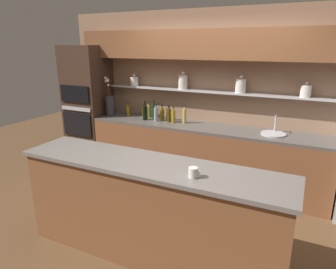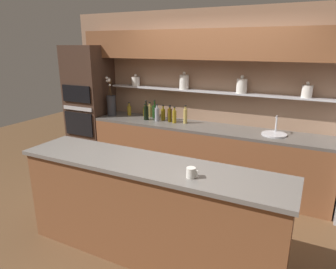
{
  "view_description": "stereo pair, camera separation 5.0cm",
  "coord_description": "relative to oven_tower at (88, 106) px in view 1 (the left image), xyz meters",
  "views": [
    {
      "loc": [
        1.3,
        -2.87,
        2.08
      ],
      "look_at": [
        -0.24,
        0.33,
        1.02
      ],
      "focal_mm": 32.0,
      "sensor_mm": 36.0,
      "label": 1
    },
    {
      "loc": [
        1.34,
        -2.84,
        2.08
      ],
      "look_at": [
        -0.24,
        0.33,
        1.02
      ],
      "focal_mm": 32.0,
      "sensor_mm": 36.0,
      "label": 2
    }
  ],
  "objects": [
    {
      "name": "ground_plane",
      "position": [
        2.25,
        -1.24,
        -1.04
      ],
      "size": [
        12.0,
        12.0,
        0.0
      ],
      "primitive_type": "plane",
      "color": "brown"
    },
    {
      "name": "back_wall_unit",
      "position": [
        2.25,
        0.29,
        0.51
      ],
      "size": [
        5.2,
        0.44,
        2.6
      ],
      "color": "#937056",
      "rests_on": "ground_plane"
    },
    {
      "name": "back_counter_unit",
      "position": [
        2.16,
        0.0,
        -0.58
      ],
      "size": [
        3.59,
        0.62,
        0.92
      ],
      "color": "brown",
      "rests_on": "ground_plane"
    },
    {
      "name": "island_counter",
      "position": [
        2.25,
        -1.83,
        -0.53
      ],
      "size": [
        2.68,
        0.61,
        1.02
      ],
      "color": "brown",
      "rests_on": "ground_plane"
    },
    {
      "name": "oven_tower",
      "position": [
        0.0,
        0.0,
        0.0
      ],
      "size": [
        0.7,
        0.64,
        2.08
      ],
      "color": "#3D281E",
      "rests_on": "ground_plane"
    },
    {
      "name": "flower_vase",
      "position": [
        0.49,
        -0.02,
        0.08
      ],
      "size": [
        0.16,
        0.16,
        0.66
      ],
      "color": "#2D2D33",
      "rests_on": "back_counter_unit"
    },
    {
      "name": "sink_fixture",
      "position": [
        3.15,
        0.01,
        -0.1
      ],
      "size": [
        0.33,
        0.33,
        0.25
      ],
      "color": "#B7B7BC",
      "rests_on": "back_counter_unit"
    },
    {
      "name": "bottle_wine_0",
      "position": [
        1.17,
        -0.02,
        -0.0
      ],
      "size": [
        0.08,
        0.08,
        0.32
      ],
      "color": "black",
      "rests_on": "back_counter_unit"
    },
    {
      "name": "bottle_spirit_1",
      "position": [
        1.37,
        -0.02,
        -0.01
      ],
      "size": [
        0.07,
        0.07,
        0.27
      ],
      "color": "gray",
      "rests_on": "back_counter_unit"
    },
    {
      "name": "bottle_oil_2",
      "position": [
        1.58,
        0.02,
        -0.02
      ],
      "size": [
        0.06,
        0.06,
        0.25
      ],
      "color": "#47380A",
      "rests_on": "back_counter_unit"
    },
    {
      "name": "bottle_oil_3",
      "position": [
        1.03,
        0.18,
        -0.04
      ],
      "size": [
        0.06,
        0.06,
        0.21
      ],
      "color": "#47380A",
      "rests_on": "back_counter_unit"
    },
    {
      "name": "bottle_spirit_4",
      "position": [
        1.12,
        0.18,
        -0.02
      ],
      "size": [
        0.07,
        0.07,
        0.24
      ],
      "color": "tan",
      "rests_on": "back_counter_unit"
    },
    {
      "name": "bottle_oil_5",
      "position": [
        1.67,
        -0.01,
        -0.02
      ],
      "size": [
        0.06,
        0.06,
        0.26
      ],
      "color": "olive",
      "rests_on": "back_counter_unit"
    },
    {
      "name": "bottle_spirit_6",
      "position": [
        1.53,
        0.12,
        -0.02
      ],
      "size": [
        0.07,
        0.07,
        0.24
      ],
      "color": "#4C2D0C",
      "rests_on": "back_counter_unit"
    },
    {
      "name": "bottle_wine_7",
      "position": [
        1.23,
        0.15,
        -0.01
      ],
      "size": [
        0.08,
        0.08,
        0.3
      ],
      "color": "#193814",
      "rests_on": "back_counter_unit"
    },
    {
      "name": "bottle_spirit_8",
      "position": [
        1.83,
        0.05,
        0.0
      ],
      "size": [
        0.06,
        0.06,
        0.28
      ],
      "color": "tan",
      "rests_on": "back_counter_unit"
    },
    {
      "name": "bottle_oil_9",
      "position": [
        0.75,
        0.13,
        -0.03
      ],
      "size": [
        0.07,
        0.07,
        0.22
      ],
      "color": "olive",
      "rests_on": "back_counter_unit"
    },
    {
      "name": "bottle_oil_10",
      "position": [
        1.43,
        0.08,
        -0.02
      ],
      "size": [
        0.07,
        0.07,
        0.24
      ],
      "color": "brown",
      "rests_on": "back_counter_unit"
    },
    {
      "name": "coffee_mug",
      "position": [
        2.75,
        -1.95,
        0.03
      ],
      "size": [
        0.1,
        0.08,
        0.09
      ],
      "color": "silver",
      "rests_on": "island_counter"
    }
  ]
}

